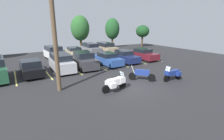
# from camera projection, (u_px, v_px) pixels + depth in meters

# --- Properties ---
(ground) EXTENTS (44.00, 44.00, 0.10)m
(ground) POSITION_uv_depth(u_px,v_px,m) (130.00, 88.00, 12.87)
(ground) COLOR #262628
(motorcycle_touring) EXTENTS (2.10, 0.93, 1.40)m
(motorcycle_touring) POSITION_uv_depth(u_px,v_px,m) (115.00, 83.00, 12.02)
(motorcycle_touring) COLOR black
(motorcycle_touring) RESTS_ON ground
(motorcycle_second) EXTENTS (1.70, 1.78, 1.33)m
(motorcycle_second) POSITION_uv_depth(u_px,v_px,m) (142.00, 74.00, 14.23)
(motorcycle_second) COLOR black
(motorcycle_second) RESTS_ON ground
(motorcycle_third) EXTENTS (2.18, 0.92, 1.36)m
(motorcycle_third) POSITION_uv_depth(u_px,v_px,m) (172.00, 74.00, 14.27)
(motorcycle_third) COLOR black
(motorcycle_third) RESTS_ON ground
(parking_stripes) EXTENTS (19.89, 5.07, 0.01)m
(parking_stripes) POSITION_uv_depth(u_px,v_px,m) (86.00, 67.00, 18.75)
(parking_stripes) COLOR #EAE066
(parking_stripes) RESTS_ON ground
(car_black) EXTENTS (1.88, 4.65, 1.45)m
(car_black) POSITION_uv_depth(u_px,v_px,m) (31.00, 68.00, 15.95)
(car_black) COLOR black
(car_black) RESTS_ON ground
(car_silver) EXTENTS (2.01, 4.74, 1.79)m
(car_silver) POSITION_uv_depth(u_px,v_px,m) (61.00, 62.00, 17.24)
(car_silver) COLOR #B7B7BC
(car_silver) RESTS_ON ground
(car_charcoal) EXTENTS (2.06, 4.42, 1.82)m
(car_charcoal) POSITION_uv_depth(u_px,v_px,m) (84.00, 60.00, 18.33)
(car_charcoal) COLOR #38383D
(car_charcoal) RESTS_ON ground
(car_blue) EXTENTS (1.91, 4.52, 1.49)m
(car_blue) POSITION_uv_depth(u_px,v_px,m) (108.00, 59.00, 19.83)
(car_blue) COLOR #2D519E
(car_blue) RESTS_ON ground
(car_navy) EXTENTS (2.02, 4.81, 1.50)m
(car_navy) POSITION_uv_depth(u_px,v_px,m) (125.00, 56.00, 21.39)
(car_navy) COLOR navy
(car_navy) RESTS_ON ground
(car_maroon) EXTENTS (1.94, 4.59, 1.51)m
(car_maroon) POSITION_uv_depth(u_px,v_px,m) (143.00, 54.00, 22.81)
(car_maroon) COLOR maroon
(car_maroon) RESTS_ON ground
(car_far_white) EXTENTS (2.29, 4.36, 1.81)m
(car_far_white) POSITION_uv_depth(u_px,v_px,m) (54.00, 53.00, 23.13)
(car_far_white) COLOR white
(car_far_white) RESTS_ON ground
(car_far_champagne) EXTENTS (2.02, 4.47, 1.49)m
(car_far_champagne) POSITION_uv_depth(u_px,v_px,m) (74.00, 52.00, 24.30)
(car_far_champagne) COLOR #C1B289
(car_far_champagne) RESTS_ON ground
(car_far_grey) EXTENTS (1.81, 4.44, 1.89)m
(car_far_grey) POSITION_uv_depth(u_px,v_px,m) (91.00, 49.00, 26.00)
(car_far_grey) COLOR slate
(car_far_grey) RESTS_ON ground
(car_far_tan) EXTENTS (2.13, 4.92, 1.80)m
(car_far_tan) POSITION_uv_depth(u_px,v_px,m) (106.00, 48.00, 27.38)
(car_far_tan) COLOR tan
(car_far_tan) RESTS_ON ground
(utility_pole) EXTENTS (1.63, 0.98, 7.35)m
(utility_pole) POSITION_uv_depth(u_px,v_px,m) (55.00, 40.00, 11.25)
(utility_pole) COLOR brown
(utility_pole) RESTS_ON ground
(tree_right) EXTENTS (2.83, 2.83, 4.60)m
(tree_right) POSITION_uv_depth(u_px,v_px,m) (143.00, 31.00, 34.89)
(tree_right) COLOR #4C3823
(tree_right) RESTS_ON ground
(tree_rear) EXTENTS (3.26, 3.26, 6.30)m
(tree_rear) POSITION_uv_depth(u_px,v_px,m) (80.00, 28.00, 28.89)
(tree_rear) COLOR #4C3823
(tree_rear) RESTS_ON ground
(tree_far_left) EXTENTS (3.00, 3.00, 5.98)m
(tree_far_left) POSITION_uv_depth(u_px,v_px,m) (112.00, 29.00, 34.04)
(tree_far_left) COLOR #4C3823
(tree_far_left) RESTS_ON ground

